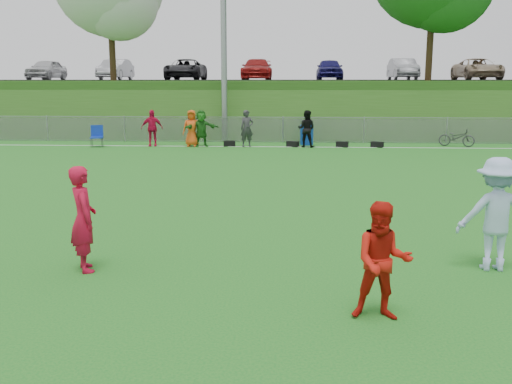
# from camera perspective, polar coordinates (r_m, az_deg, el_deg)

# --- Properties ---
(ground) EXTENTS (120.00, 120.00, 0.00)m
(ground) POSITION_cam_1_polar(r_m,az_deg,el_deg) (8.92, 0.78, -8.58)
(ground) COLOR #14631D
(ground) RESTS_ON ground
(sideline_far) EXTENTS (60.00, 0.10, 0.01)m
(sideline_far) POSITION_cam_1_polar(r_m,az_deg,el_deg) (26.57, 2.63, 4.53)
(sideline_far) COLOR white
(sideline_far) RESTS_ON ground
(fence) EXTENTS (58.00, 0.06, 1.30)m
(fence) POSITION_cam_1_polar(r_m,az_deg,el_deg) (28.49, 2.70, 6.27)
(fence) COLOR gray
(fence) RESTS_ON ground
(light_pole) EXTENTS (1.20, 0.40, 12.15)m
(light_pole) POSITION_cam_1_polar(r_m,az_deg,el_deg) (29.63, -3.28, 18.19)
(light_pole) COLOR gray
(light_pole) RESTS_ON ground
(berm) EXTENTS (120.00, 18.00, 3.00)m
(berm) POSITION_cam_1_polar(r_m,az_deg,el_deg) (39.43, 2.95, 8.82)
(berm) COLOR #265317
(berm) RESTS_ON ground
(parking_lot) EXTENTS (120.00, 12.00, 0.10)m
(parking_lot) POSITION_cam_1_polar(r_m,az_deg,el_deg) (41.40, 3.00, 11.06)
(parking_lot) COLOR black
(parking_lot) RESTS_ON berm
(car_row) EXTENTS (32.04, 5.18, 1.44)m
(car_row) POSITION_cam_1_polar(r_m,az_deg,el_deg) (40.43, 1.30, 12.17)
(car_row) COLOR #BDBDBF
(car_row) RESTS_ON parking_lot
(spectator_row) EXTENTS (8.22, 0.93, 1.69)m
(spectator_row) POSITION_cam_1_polar(r_m,az_deg,el_deg) (26.69, -3.77, 6.37)
(spectator_row) COLOR red
(spectator_row) RESTS_ON ground
(gear_bags) EXTENTS (7.45, 0.51, 0.26)m
(gear_bags) POSITION_cam_1_polar(r_m,az_deg,el_deg) (26.66, 5.43, 4.79)
(gear_bags) COLOR black
(gear_bags) RESTS_ON ground
(player_red_left) EXTENTS (0.66, 0.74, 1.70)m
(player_red_left) POSITION_cam_1_polar(r_m,az_deg,el_deg) (9.45, -16.89, -2.58)
(player_red_left) COLOR red
(player_red_left) RESTS_ON ground
(player_red_center) EXTENTS (0.77, 0.62, 1.53)m
(player_red_center) POSITION_cam_1_polar(r_m,az_deg,el_deg) (7.40, 12.56, -6.78)
(player_red_center) COLOR red
(player_red_center) RESTS_ON ground
(player_blue) EXTENTS (1.19, 0.71, 1.82)m
(player_blue) POSITION_cam_1_polar(r_m,az_deg,el_deg) (9.85, 22.83, -2.06)
(player_blue) COLOR #A6BEE7
(player_blue) RESTS_ON ground
(recycling_bin) EXTENTS (0.66, 0.66, 0.95)m
(recycling_bin) POSITION_cam_1_polar(r_m,az_deg,el_deg) (27.52, 5.09, 5.71)
(recycling_bin) COLOR #0E369A
(recycling_bin) RESTS_ON ground
(camp_chair) EXTENTS (0.66, 0.67, 0.99)m
(camp_chair) POSITION_cam_1_polar(r_m,az_deg,el_deg) (27.54, -15.62, 4.97)
(camp_chair) COLOR #0E2DA2
(camp_chair) RESTS_ON ground
(bicycle) EXTENTS (1.71, 1.14, 0.85)m
(bicycle) POSITION_cam_1_polar(r_m,az_deg,el_deg) (28.33, 19.43, 5.18)
(bicycle) COLOR #2D2D2F
(bicycle) RESTS_ON ground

